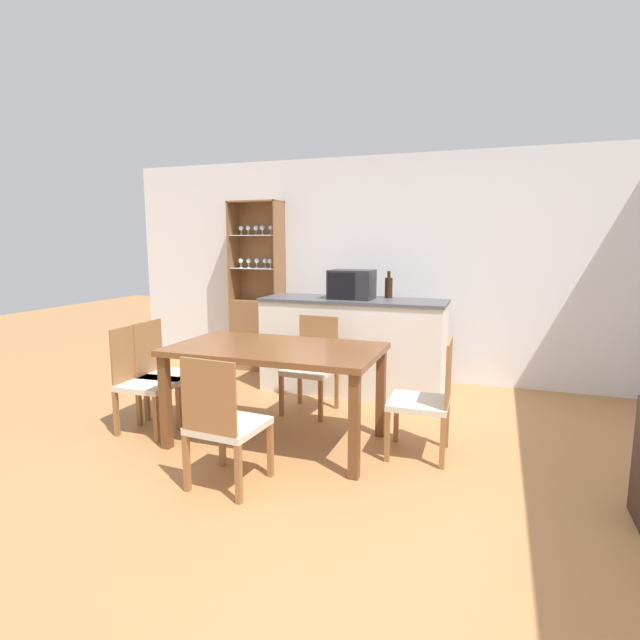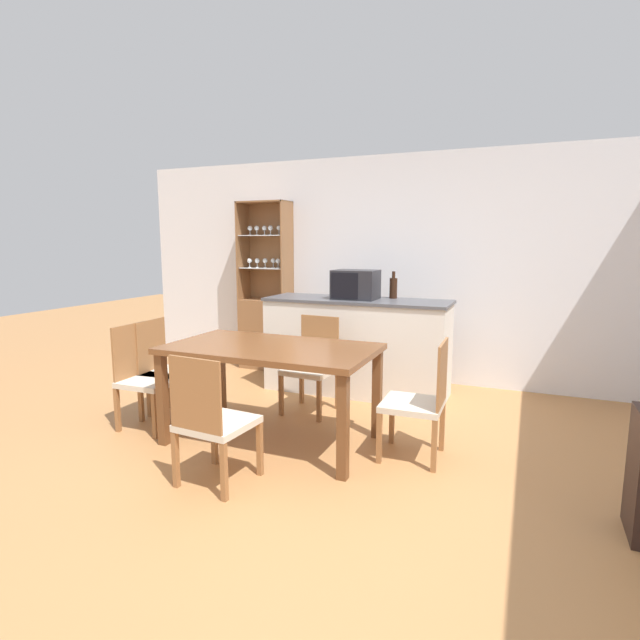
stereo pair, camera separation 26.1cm
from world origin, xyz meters
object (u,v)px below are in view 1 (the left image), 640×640
Objects in this scene: wine_bottle at (389,287)px; dining_chair_head_far at (312,366)px; dining_chair_side_right_far at (426,399)px; dining_chair_side_left_far at (165,373)px; dining_table at (276,358)px; display_cabinet at (258,320)px; dining_chair_side_left_near at (145,380)px; microwave at (352,284)px; dining_chair_head_near at (224,423)px.

dining_chair_head_far is at bearing -119.03° from wine_bottle.
dining_chair_side_right_far is 2.30m from dining_chair_side_left_far.
display_cabinet is at bearing 119.93° from dining_table.
microwave reaches higher than dining_chair_side_left_near.
wine_bottle is (0.52, 0.93, 0.68)m from dining_chair_head_far.
dining_chair_side_left_far is at bearing 173.34° from dining_table.
microwave is at bearing 140.31° from dining_chair_side_left_near.
wine_bottle is at bearing -11.26° from display_cabinet.
microwave is at bearing -147.81° from wine_bottle.
dining_chair_side_right_far is 3.13× the size of wine_bottle.
display_cabinet is at bearing 116.76° from dining_chair_head_near.
dining_chair_side_left_near is at bearing -3.88° from dining_chair_side_left_far.
dining_table is at bearing -60.07° from display_cabinet.
display_cabinet reaches higher than dining_chair_head_near.
dining_chair_side_left_far is (0.00, 0.27, 0.00)m from dining_chair_side_left_near.
dining_chair_side_left_far is 2.04m from microwave.
dining_chair_head_far is (0.01, 1.59, 0.00)m from dining_chair_head_near.
wine_bottle is (-0.63, 1.59, 0.68)m from dining_chair_side_right_far.
display_cabinet is at bearing 177.43° from dining_chair_side_left_far.
display_cabinet is at bearing -179.78° from dining_chair_side_left_near.
dining_chair_head_near and dining_chair_side_right_far have the same top height.
dining_chair_side_left_near is at bearing -173.14° from dining_table.
dining_table is 1.83× the size of dining_chair_head_near.
display_cabinet is 1.76m from dining_chair_head_far.
display_cabinet reaches higher than dining_chair_side_left_near.
display_cabinet is 7.29× the size of wine_bottle.
microwave is (-0.97, 1.37, 0.71)m from dining_chair_side_right_far.
wine_bottle is at bearing 129.82° from dining_chair_side_left_far.
display_cabinet is 2.33× the size of dining_chair_head_far.
display_cabinet is 2.33× the size of dining_chair_side_left_near.
dining_chair_head_far is 1.27m from wine_bottle.
dining_chair_head_far reaches higher than dining_table.
wine_bottle reaches higher than dining_chair_head_near.
dining_chair_side_right_far is at bearing -54.75° from microwave.
dining_chair_side_left_near is at bearing -128.78° from microwave.
dining_chair_head_near is (1.19, -2.86, -0.19)m from display_cabinet.
dining_chair_side_right_far is at bearing 43.21° from dining_chair_head_near.
dining_chair_head_near is 2.42m from microwave.
dining_chair_head_near is 1.00× the size of dining_chair_side_right_far.
dining_table is (1.19, -2.07, 0.07)m from display_cabinet.
dining_chair_side_right_far and dining_chair_side_left_near have the same top height.
display_cabinet is at bearing 49.08° from dining_chair_side_right_far.
microwave is 1.59× the size of wine_bottle.
dining_chair_head_near is 1.00× the size of dining_chair_side_left_far.
dining_table is 1.83× the size of dining_chair_side_left_far.
display_cabinet is 2.22m from dining_chair_side_left_near.
dining_chair_head_far is at bearing -46.89° from display_cabinet.
dining_chair_side_right_far is (1.15, 0.14, -0.26)m from dining_table.
dining_chair_head_far is 3.13× the size of wine_bottle.
wine_bottle is at bearing 82.45° from dining_chair_head_near.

